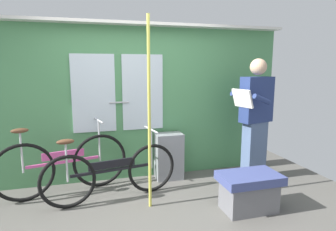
{
  "coord_description": "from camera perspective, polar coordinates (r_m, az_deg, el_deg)",
  "views": [
    {
      "loc": [
        -0.61,
        -2.98,
        1.67
      ],
      "look_at": [
        0.34,
        0.45,
        1.06
      ],
      "focal_mm": 30.36,
      "sensor_mm": 36.0,
      "label": 1
    }
  ],
  "objects": [
    {
      "name": "handrail_pole",
      "position": [
        3.27,
        -3.79,
        0.05
      ],
      "size": [
        0.04,
        0.04,
        2.24
      ],
      "primitive_type": "cylinder",
      "color": "#C6C14C",
      "rests_on": "ground_plane"
    },
    {
      "name": "bicycle_leaning_behind",
      "position": [
        3.71,
        -11.26,
        -11.2
      ],
      "size": [
        1.71,
        0.48,
        0.87
      ],
      "rotation": [
        0.0,
        0.0,
        0.17
      ],
      "color": "black",
      "rests_on": "ground_plane"
    },
    {
      "name": "bench_seat_corner",
      "position": [
        3.56,
        15.94,
        -14.35
      ],
      "size": [
        0.7,
        0.44,
        0.45
      ],
      "color": "#3D477F",
      "rests_on": "ground_plane"
    },
    {
      "name": "ground_plane",
      "position": [
        3.48,
        -3.68,
        -19.36
      ],
      "size": [
        5.66,
        3.98,
        0.04
      ],
      "primitive_type": "cube",
      "color": "#56544F"
    },
    {
      "name": "train_door_wall",
      "position": [
        4.23,
        -7.28,
        3.16
      ],
      "size": [
        4.66,
        0.28,
        2.28
      ],
      "color": "#4C8C56",
      "rests_on": "ground_plane"
    },
    {
      "name": "passenger_reading_newspaper",
      "position": [
        4.34,
        17.13,
        -0.28
      ],
      "size": [
        0.63,
        0.57,
        1.79
      ],
      "rotation": [
        0.0,
        0.0,
        3.38
      ],
      "color": "slate",
      "rests_on": "ground_plane"
    },
    {
      "name": "trash_bin_by_wall",
      "position": [
        4.31,
        0.16,
        -8.15
      ],
      "size": [
        0.4,
        0.28,
        0.69
      ],
      "primitive_type": "cube",
      "color": "gray",
      "rests_on": "ground_plane"
    },
    {
      "name": "bicycle_near_door",
      "position": [
        4.04,
        -20.26,
        -9.27
      ],
      "size": [
        1.68,
        0.55,
        0.96
      ],
      "rotation": [
        0.0,
        0.0,
        0.23
      ],
      "color": "black",
      "rests_on": "ground_plane"
    }
  ]
}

